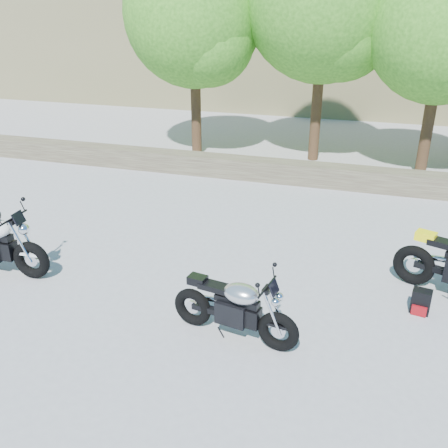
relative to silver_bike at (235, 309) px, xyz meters
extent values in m
plane|color=gray|center=(-0.90, 0.84, -0.44)|extent=(90.00, 90.00, 0.00)
cube|color=#4D4233|center=(-0.90, 6.34, -0.19)|extent=(22.00, 0.55, 0.50)
cylinder|color=#382314|center=(-3.40, 8.04, 1.08)|extent=(0.28, 0.28, 3.02)
sphere|color=#2D7119|center=(-3.40, 8.04, 3.34)|extent=(3.67, 3.67, 3.67)
sphere|color=#2D7119|center=(-2.90, 7.74, 2.70)|extent=(2.38, 2.38, 2.38)
cylinder|color=#382314|center=(-0.10, 8.44, 1.24)|extent=(0.28, 0.28, 3.36)
sphere|color=#2D7119|center=(0.40, 8.14, 3.04)|extent=(2.64, 2.64, 2.64)
cylinder|color=#382314|center=(2.70, 7.84, 1.02)|extent=(0.28, 0.28, 2.91)
sphere|color=#2D7119|center=(2.70, 7.84, 3.20)|extent=(3.54, 3.54, 3.54)
torus|color=black|center=(0.59, -0.10, -0.16)|extent=(0.56, 0.23, 0.55)
torus|color=black|center=(-0.62, 0.10, -0.16)|extent=(0.56, 0.23, 0.55)
cylinder|color=silver|center=(0.59, -0.10, -0.16)|extent=(0.19, 0.07, 0.19)
cylinder|color=silver|center=(-0.62, 0.10, -0.16)|extent=(0.19, 0.07, 0.19)
cube|color=black|center=(-0.03, 0.00, -0.06)|extent=(0.45, 0.32, 0.31)
cube|color=black|center=(0.03, -0.01, 0.13)|extent=(0.61, 0.23, 0.09)
ellipsoid|color=silver|center=(0.09, -0.01, 0.25)|extent=(0.54, 0.41, 0.26)
cube|color=black|center=(-0.28, 0.05, 0.25)|extent=(0.45, 0.26, 0.08)
cube|color=black|center=(-0.54, 0.09, 0.28)|extent=(0.26, 0.21, 0.11)
cylinder|color=black|center=(0.43, -0.07, 0.45)|extent=(0.12, 0.56, 0.03)
sphere|color=silver|center=(0.56, -0.09, 0.30)|extent=(0.15, 0.15, 0.15)
torus|color=black|center=(-3.49, 0.55, -0.12)|extent=(0.63, 0.17, 0.63)
cylinder|color=silver|center=(-3.49, 0.55, -0.12)|extent=(0.22, 0.04, 0.22)
cylinder|color=black|center=(-3.69, 0.55, 0.58)|extent=(0.04, 0.65, 0.03)
sphere|color=silver|center=(-3.53, 0.55, 0.41)|extent=(0.18, 0.18, 0.18)
torus|color=black|center=(2.28, 2.11, -0.11)|extent=(0.66, 0.38, 0.64)
cylinder|color=silver|center=(2.28, 2.11, -0.11)|extent=(0.22, 0.12, 0.22)
cube|color=black|center=(2.65, 1.97, 0.37)|extent=(0.55, 0.39, 0.09)
cube|color=#FFED0D|center=(2.37, 2.08, 0.41)|extent=(0.33, 0.29, 0.13)
cube|color=black|center=(2.36, 1.31, -0.26)|extent=(0.29, 0.23, 0.35)
cube|color=maroon|center=(2.35, 1.20, -0.36)|extent=(0.21, 0.07, 0.15)
camera|label=1|loc=(1.43, -5.21, 3.61)|focal=40.00mm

